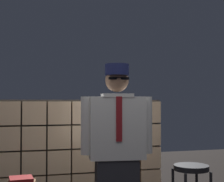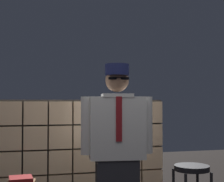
# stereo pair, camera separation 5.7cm
# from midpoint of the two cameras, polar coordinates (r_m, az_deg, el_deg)

# --- Properties ---
(glass_block_wall) EXTENTS (2.01, 0.10, 1.44)m
(glass_block_wall) POSITION_cam_midpoint_polar(r_m,az_deg,el_deg) (4.06, -5.45, -11.75)
(glass_block_wall) COLOR #E0B78C
(glass_block_wall) RESTS_ON ground
(standing_person) EXTENTS (0.71, 0.33, 1.76)m
(standing_person) POSITION_cam_midpoint_polar(r_m,az_deg,el_deg) (3.26, 0.36, -10.30)
(standing_person) COLOR #28282D
(standing_person) RESTS_ON ground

